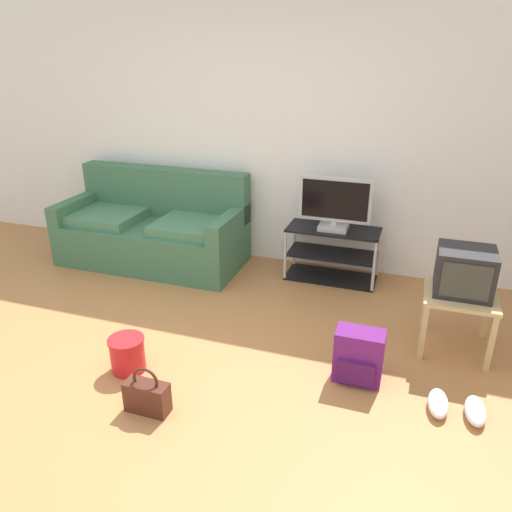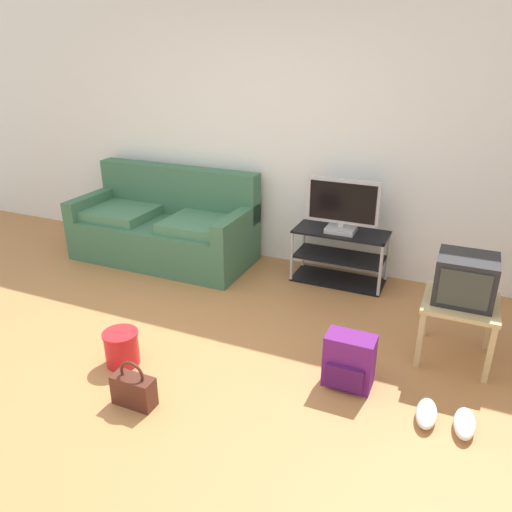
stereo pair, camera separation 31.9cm
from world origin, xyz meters
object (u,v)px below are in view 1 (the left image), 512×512
couch (154,230)px  sneakers_pair (456,407)px  backpack (359,356)px  cleaning_bucket (127,353)px  handbag (147,396)px  tv_stand (332,254)px  crt_tv (465,271)px  flat_tv (335,204)px  side_table (459,302)px

couch → sneakers_pair: size_ratio=5.33×
backpack → cleaning_bucket: bearing=-175.4°
handbag → tv_stand: bearing=72.6°
couch → backpack: (2.38, -1.41, -0.16)m
tv_stand → crt_tv: bearing=-39.1°
couch → flat_tv: 1.95m
flat_tv → sneakers_pair: bearing=-56.1°
tv_stand → cleaning_bucket: (-1.09, -2.00, -0.12)m
backpack → sneakers_pair: 0.68m
side_table → cleaning_bucket: size_ratio=2.00×
flat_tv → crt_tv: size_ratio=1.71×
tv_stand → sneakers_pair: size_ratio=2.48×
couch → sneakers_pair: (3.04, -1.56, -0.30)m
flat_tv → crt_tv: (1.13, -0.90, -0.14)m
side_table → backpack: (-0.64, -0.64, -0.21)m
backpack → sneakers_pair: size_ratio=1.06×
side_table → crt_tv: size_ratio=1.29×
handbag → side_table: bearing=37.0°
side_table → backpack: 0.93m
couch → side_table: couch is taller
tv_stand → handbag: bearing=-107.4°
side_table → sneakers_pair: side_table is taller
handbag → cleaning_bucket: size_ratio=1.27×
couch → handbag: couch is taller
backpack → cleaning_bucket: (-1.58, -0.42, -0.05)m
couch → handbag: size_ratio=5.83×
sneakers_pair → couch: bearing=152.8°
couch → flat_tv: size_ratio=2.80×
crt_tv → sneakers_pair: bearing=-89.2°
cleaning_bucket → backpack: bearing=15.0°
tv_stand → crt_tv: (1.13, -0.92, 0.38)m
tv_stand → cleaning_bucket: bearing=-118.7°
flat_tv → sneakers_pair: flat_tv is taller
handbag → cleaning_bucket: bearing=136.3°
tv_stand → sneakers_pair: bearing=-56.5°
crt_tv → cleaning_bucket: crt_tv is taller
couch → backpack: size_ratio=5.02×
backpack → cleaning_bucket: backpack is taller
flat_tv → cleaning_bucket: bearing=-118.9°
backpack → side_table: bearing=34.5°
couch → sneakers_pair: couch is taller
crt_tv → backpack: crt_tv is taller
crt_tv → cleaning_bucket: 2.52m
couch → flat_tv: flat_tv is taller
tv_stand → side_table: bearing=-39.5°
crt_tv → handbag: bearing=-142.7°
couch → crt_tv: couch is taller
handbag → sneakers_pair: bearing=18.2°
flat_tv → cleaning_bucket: (-1.09, -1.98, -0.64)m
flat_tv → handbag: size_ratio=2.08×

